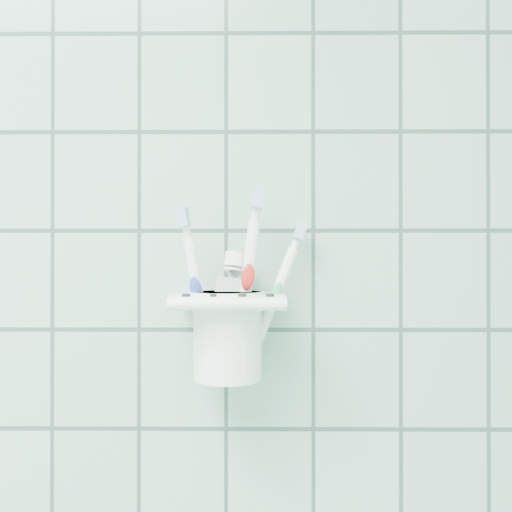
{
  "coord_description": "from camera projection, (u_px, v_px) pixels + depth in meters",
  "views": [
    {
      "loc": [
        0.67,
        0.51,
        1.34
      ],
      "look_at": [
        0.67,
        1.1,
        1.34
      ],
      "focal_mm": 40.0,
      "sensor_mm": 36.0,
      "label": 1
    }
  ],
  "objects": [
    {
      "name": "toothbrush_blue",
      "position": [
        246.0,
        290.0,
        0.64
      ],
      "size": [
        0.07,
        0.04,
        0.18
      ],
      "rotation": [
        -0.19,
        0.37,
        -0.07
      ],
      "color": "white",
      "rests_on": "cup"
    },
    {
      "name": "toothpaste_tube",
      "position": [
        219.0,
        302.0,
        0.64
      ],
      "size": [
        0.05,
        0.03,
        0.14
      ],
      "rotation": [
        -0.17,
        0.13,
        -0.02
      ],
      "color": "silver",
      "rests_on": "cup"
    },
    {
      "name": "cup",
      "position": [
        228.0,
        332.0,
        0.64
      ],
      "size": [
        0.09,
        0.09,
        0.1
      ],
      "color": "white",
      "rests_on": "holder_bracket"
    },
    {
      "name": "toothbrush_pink",
      "position": [
        212.0,
        288.0,
        0.64
      ],
      "size": [
        0.04,
        0.02,
        0.19
      ],
      "rotation": [
        0.08,
        -0.16,
        -0.23
      ],
      "color": "white",
      "rests_on": "cup"
    },
    {
      "name": "toothbrush_orange",
      "position": [
        236.0,
        278.0,
        0.63
      ],
      "size": [
        0.04,
        0.03,
        0.21
      ],
      "rotation": [
        -0.08,
        0.13,
        0.09
      ],
      "color": "white",
      "rests_on": "cup"
    },
    {
      "name": "holder_bracket",
      "position": [
        230.0,
        302.0,
        0.64
      ],
      "size": [
        0.12,
        0.1,
        0.04
      ],
      "color": "white",
      "rests_on": "wall_back"
    }
  ]
}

